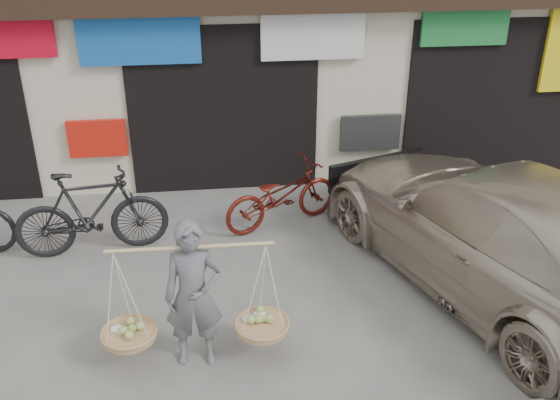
{
  "coord_description": "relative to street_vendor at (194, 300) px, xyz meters",
  "views": [
    {
      "loc": [
        -0.25,
        -6.05,
        4.51
      ],
      "look_at": [
        0.59,
        0.9,
        1.01
      ],
      "focal_mm": 40.0,
      "sensor_mm": 36.0,
      "label": 1
    }
  ],
  "objects": [
    {
      "name": "ground",
      "position": [
        0.5,
        0.76,
        -0.76
      ],
      "size": [
        70.0,
        70.0,
        0.0
      ],
      "primitive_type": "plane",
      "color": "slate",
      "rests_on": "ground"
    },
    {
      "name": "street_vendor",
      "position": [
        0.0,
        0.0,
        0.0
      ],
      "size": [
        1.94,
        0.59,
        1.65
      ],
      "rotation": [
        0.0,
        0.0,
        -0.02
      ],
      "color": "slate",
      "rests_on": "ground"
    },
    {
      "name": "bike_1",
      "position": [
        -1.39,
        2.39,
        -0.15
      ],
      "size": [
        2.09,
        0.82,
        1.22
      ],
      "primitive_type": "imported",
      "rotation": [
        0.0,
        0.0,
        1.69
      ],
      "color": "black",
      "rests_on": "ground"
    },
    {
      "name": "bike_2",
      "position": [
        1.25,
        2.87,
        -0.28
      ],
      "size": [
        1.94,
        1.31,
        0.96
      ],
      "primitive_type": "imported",
      "rotation": [
        0.0,
        0.0,
        1.97
      ],
      "color": "#4E130D",
      "rests_on": "ground"
    },
    {
      "name": "suv",
      "position": [
        3.68,
        0.97,
        0.04
      ],
      "size": [
        3.92,
        5.94,
        1.6
      ],
      "rotation": [
        0.0,
        0.0,
        3.47
      ],
      "color": "#B7A793",
      "rests_on": "ground"
    }
  ]
}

